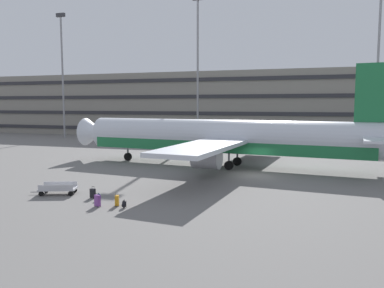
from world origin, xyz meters
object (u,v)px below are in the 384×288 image
object	(u,v)px
airliner	(226,138)
suitcase_red	(97,200)
backpack_navy	(124,204)
suitcase_teal	(117,200)
baggage_cart	(58,189)
backpack_large	(99,197)
suitcase_black	(93,193)

from	to	relation	value
airliner	suitcase_red	distance (m)	18.50
suitcase_red	backpack_navy	xyz separation A→B (m)	(1.77, 0.22, -0.16)
suitcase_teal	backpack_navy	world-z (taller)	suitcase_teal
backpack_navy	suitcase_red	bearing A→B (deg)	-173.08
baggage_cart	backpack_large	bearing A→B (deg)	-9.70
airliner	suitcase_teal	bearing A→B (deg)	-100.67
suitcase_black	backpack_navy	xyz separation A→B (m)	(3.31, -1.65, -0.12)
suitcase_teal	backpack_navy	xyz separation A→B (m)	(0.67, -0.35, -0.12)
backpack_large	suitcase_black	bearing A→B (deg)	150.18
backpack_large	backpack_navy	distance (m)	2.83
suitcase_red	baggage_cart	world-z (taller)	suitcase_red
suitcase_red	suitcase_black	bearing A→B (deg)	129.49
suitcase_black	airliner	bearing A→B (deg)	69.74
baggage_cart	suitcase_black	bearing A→B (deg)	-4.11
airliner	baggage_cart	xyz separation A→B (m)	(-8.92, -15.71, -2.62)
suitcase_teal	suitcase_red	bearing A→B (deg)	-152.90
suitcase_black	suitcase_teal	distance (m)	2.94
airliner	suitcase_black	distance (m)	17.19
suitcase_teal	backpack_navy	distance (m)	0.77
airliner	baggage_cart	bearing A→B (deg)	-119.60
suitcase_black	baggage_cart	xyz separation A→B (m)	(-3.05, 0.22, 0.07)
suitcase_black	suitcase_teal	bearing A→B (deg)	-26.24
airliner	backpack_large	distance (m)	17.37
backpack_large	baggage_cart	bearing A→B (deg)	170.30
suitcase_black	backpack_large	distance (m)	0.87
suitcase_black	backpack_navy	size ratio (longest dim) A/B	1.48
backpack_large	baggage_cart	distance (m)	3.86
airliner	suitcase_red	size ratio (longest dim) A/B	41.49
suitcase_red	backpack_large	bearing A→B (deg)	118.69
backpack_navy	baggage_cart	distance (m)	6.62
backpack_large	backpack_navy	size ratio (longest dim) A/B	0.99
airliner	backpack_large	bearing A→B (deg)	-107.41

